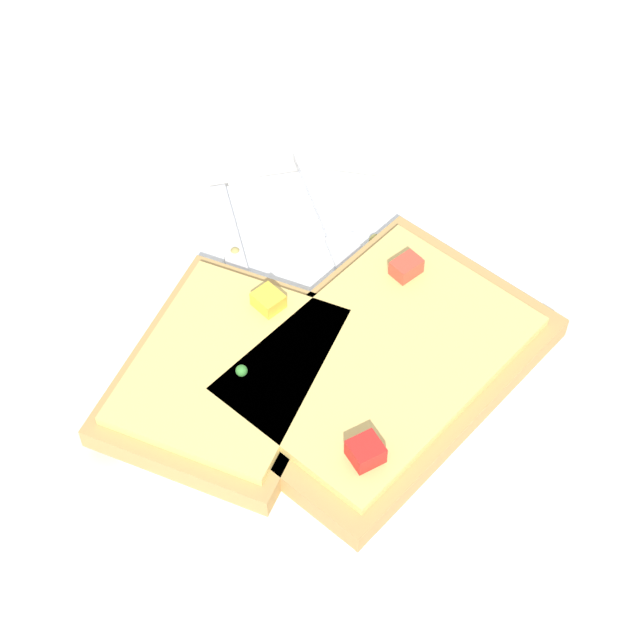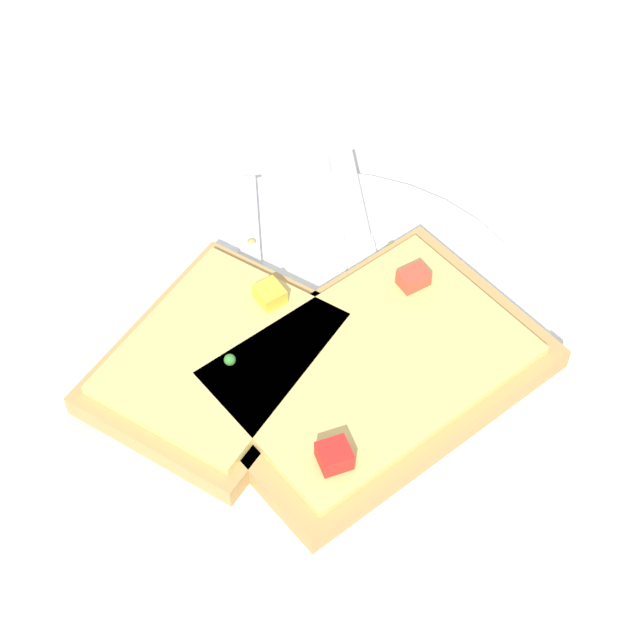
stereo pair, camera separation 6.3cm
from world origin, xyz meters
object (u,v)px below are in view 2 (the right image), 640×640
object	(u,v)px
pizza_slice_main	(372,371)
pizza_slice_corner	(221,360)
knife	(360,249)
plate	(320,337)
fork	(254,317)

from	to	relation	value
pizza_slice_main	pizza_slice_corner	xyz separation A→B (m)	(0.00, 0.09, -0.00)
pizza_slice_main	pizza_slice_corner	bearing A→B (deg)	-44.15
knife	pizza_slice_corner	bearing A→B (deg)	-48.85
pizza_slice_main	knife	bearing A→B (deg)	-126.63
plate	fork	size ratio (longest dim) A/B	1.28
fork	pizza_slice_corner	bearing A→B (deg)	-29.83
plate	knife	xyz separation A→B (m)	(0.06, -0.02, 0.01)
fork	plate	bearing A→B (deg)	73.63
plate	pizza_slice_corner	world-z (taller)	pizza_slice_corner
fork	pizza_slice_main	bearing A→B (deg)	52.05
plate	knife	size ratio (longest dim) A/B	1.30
plate	fork	distance (m)	0.04
plate	knife	world-z (taller)	knife
fork	knife	distance (m)	0.09
plate	fork	xyz separation A→B (m)	(0.01, 0.04, 0.01)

